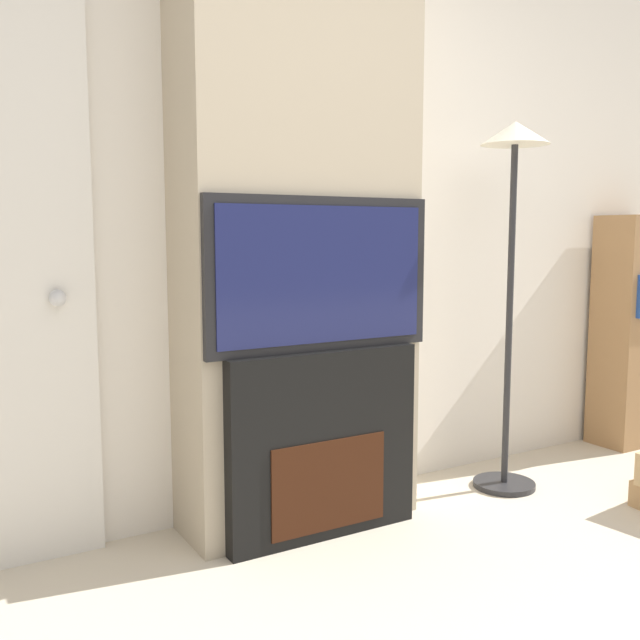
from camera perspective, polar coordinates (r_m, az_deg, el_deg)
The scene contains 6 objects.
wall_back at distance 3.02m, azimuth -3.70°, elevation 10.23°, with size 6.00×0.06×2.70m.
chimney_breast at distance 2.84m, azimuth -1.81°, elevation 10.46°, with size 0.96×0.35×2.70m.
fireplace at distance 2.80m, azimuth 0.01°, elevation -9.89°, with size 0.80×0.15×0.73m.
television at distance 2.69m, azimuth 0.03°, elevation 3.68°, with size 0.95×0.07×0.58m.
floor_lamp at distance 3.32m, azimuth 15.16°, elevation 8.27°, with size 0.30×0.30×1.66m.
bookshelf at distance 4.31m, azimuth 23.56°, elevation -0.80°, with size 0.36×0.29×1.27m.
Camera 1 is at (-1.36, -0.66, 1.17)m, focal length 40.00 mm.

